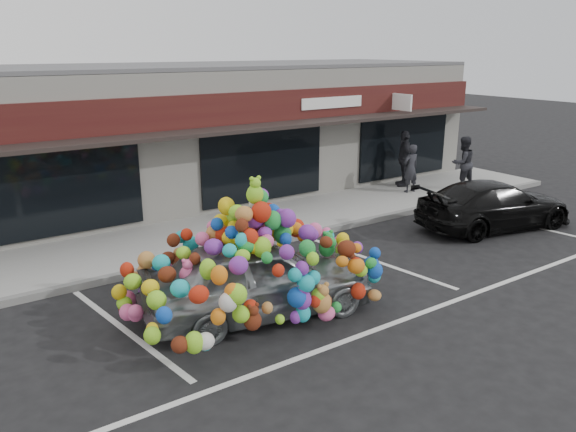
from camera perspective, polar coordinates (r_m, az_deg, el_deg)
ground at (r=11.66m, az=-0.71°, el=-7.73°), size 90.00×90.00×0.00m
shop_building at (r=18.44m, az=-15.57°, el=7.84°), size 24.00×7.20×4.31m
sidewalk at (r=14.90m, az=-9.27°, el=-2.09°), size 26.00×3.00×0.15m
kerb at (r=13.63m, az=-6.56°, el=-3.79°), size 26.00×0.18×0.16m
parking_stripe_left at (r=10.59m, az=-16.19°, el=-11.09°), size 0.73×4.37×0.01m
parking_stripe_mid at (r=13.42m, az=8.84°, el=-4.53°), size 0.73×4.37×0.01m
parking_stripe_right at (r=17.40m, az=21.99°, el=-0.59°), size 0.73×4.37×0.01m
lane_line at (r=11.31m, az=14.55°, el=-9.09°), size 14.00×0.12×0.01m
toy_car at (r=10.43m, az=-3.07°, el=-5.35°), size 3.14×4.90×2.69m
black_sedan at (r=16.51m, az=20.23°, el=1.07°), size 2.70×4.83×1.32m
pedestrian_a at (r=19.23m, az=12.36°, el=4.74°), size 0.60×0.41×1.61m
pedestrian_b at (r=20.11m, az=17.33°, el=5.18°), size 0.97×0.81×1.81m
pedestrian_c at (r=20.06m, az=11.69°, el=5.75°), size 1.21×1.00×1.93m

